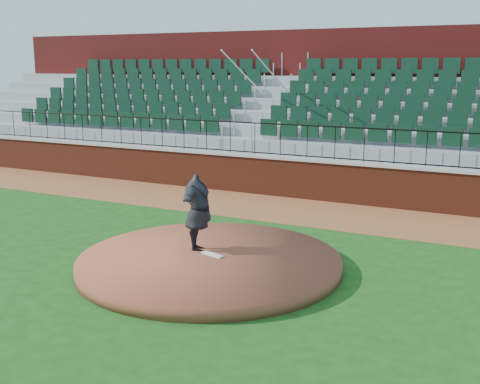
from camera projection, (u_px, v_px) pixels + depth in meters
name	position (u px, v px, depth m)	size (l,w,h in m)	color
ground	(208.00, 266.00, 12.45)	(90.00, 90.00, 0.00)	#164914
warning_track	(301.00, 211.00, 17.16)	(34.00, 3.20, 0.01)	brown
field_wall	(320.00, 181.00, 18.43)	(34.00, 0.35, 1.20)	maroon
wall_cap	(320.00, 160.00, 18.29)	(34.00, 0.45, 0.10)	#B7B7B7
wall_railing	(321.00, 143.00, 18.18)	(34.00, 0.05, 1.00)	black
seating_stands	(348.00, 119.00, 20.45)	(34.00, 5.10, 4.60)	gray
concourse_wall	(369.00, 102.00, 22.80)	(34.00, 0.50, 5.50)	maroon
pitchers_mound	(210.00, 262.00, 12.29)	(5.43, 5.43, 0.25)	brown
pitching_rubber	(212.00, 255.00, 12.34)	(0.53, 0.13, 0.04)	white
pitcher	(198.00, 212.00, 12.56)	(2.03, 0.55, 1.65)	black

